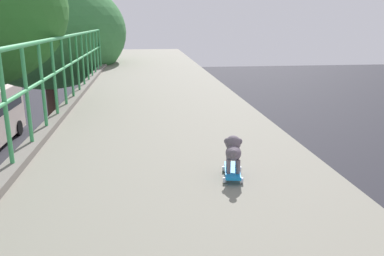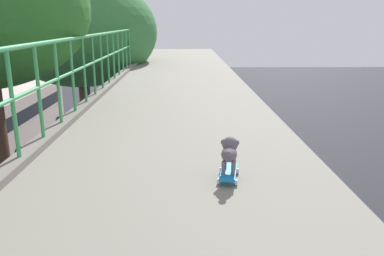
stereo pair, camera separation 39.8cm
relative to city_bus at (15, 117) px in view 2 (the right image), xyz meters
name	(u,v)px [view 2 (the right image)]	position (x,y,z in m)	size (l,w,h in m)	color
city_bus	(15,117)	(0.00, 0.00, 0.00)	(2.60, 10.21, 3.23)	beige
roadside_tree_far	(80,33)	(5.98, -7.25, 4.89)	(5.54, 5.54, 8.73)	brown
toy_skateboard	(228,173)	(10.14, -18.24, 3.90)	(0.24, 0.45, 0.08)	#1684D8
small_dog	(229,151)	(10.15, -18.22, 4.11)	(0.20, 0.35, 0.31)	#625663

